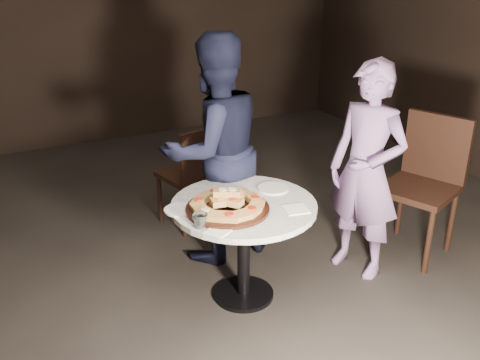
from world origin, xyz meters
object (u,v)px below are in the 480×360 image
object	(u,v)px
serving_board	(228,209)
focaccia_pile	(228,202)
chair_right	(426,176)
diner_navy	(214,150)
chair_far	(194,170)
diner_teal	(366,172)
table	(244,221)
water_glass	(200,221)

from	to	relation	value
serving_board	focaccia_pile	bearing A→B (deg)	27.46
chair_right	diner_navy	bearing A→B (deg)	-135.60
chair_far	diner_teal	size ratio (longest dim) A/B	0.58
table	water_glass	size ratio (longest dim) A/B	13.28
focaccia_pile	diner_teal	distance (m)	0.98
focaccia_pile	diner_teal	xyz separation A→B (m)	(0.98, -0.01, 0.01)
table	diner_teal	size ratio (longest dim) A/B	0.79
focaccia_pile	water_glass	size ratio (longest dim) A/B	5.08
serving_board	chair_far	world-z (taller)	chair_far
chair_right	diner_teal	bearing A→B (deg)	-108.36
focaccia_pile	diner_navy	distance (m)	0.65
chair_right	table	bearing A→B (deg)	-112.94
focaccia_pile	serving_board	bearing A→B (deg)	-152.54
table	serving_board	xyz separation A→B (m)	(-0.13, -0.04, 0.13)
chair_right	diner_teal	world-z (taller)	diner_teal
table	diner_navy	world-z (taller)	diner_navy
table	chair_right	xyz separation A→B (m)	(1.42, -0.02, 0.04)
water_glass	chair_right	distance (m)	1.78
chair_far	chair_right	size ratio (longest dim) A/B	0.84
chair_far	diner_teal	distance (m)	1.33
serving_board	diner_navy	distance (m)	0.65
chair_far	focaccia_pile	bearing A→B (deg)	64.09
chair_far	diner_teal	xyz separation A→B (m)	(0.77, -1.07, 0.24)
table	serving_board	distance (m)	0.19
serving_board	focaccia_pile	size ratio (longest dim) A/B	1.12
serving_board	diner_navy	bearing A→B (deg)	72.73
chair_far	chair_right	xyz separation A→B (m)	(1.34, -1.03, 0.09)
chair_far	chair_right	world-z (taller)	chair_right
focaccia_pile	chair_far	world-z (taller)	chair_far
focaccia_pile	diner_teal	world-z (taller)	diner_teal
table	serving_board	bearing A→B (deg)	-161.01
diner_navy	table	bearing A→B (deg)	76.64
water_glass	diner_navy	bearing A→B (deg)	60.84
diner_navy	diner_teal	size ratio (longest dim) A/B	1.09
focaccia_pile	chair_far	distance (m)	1.10
chair_far	table	bearing A→B (deg)	70.48
chair_far	chair_right	bearing A→B (deg)	127.86
water_glass	chair_right	world-z (taller)	chair_right
chair_right	water_glass	bearing A→B (deg)	-107.54
diner_teal	serving_board	bearing A→B (deg)	-110.99
water_glass	serving_board	bearing A→B (deg)	28.67
table	diner_teal	xyz separation A→B (m)	(0.85, -0.06, 0.19)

